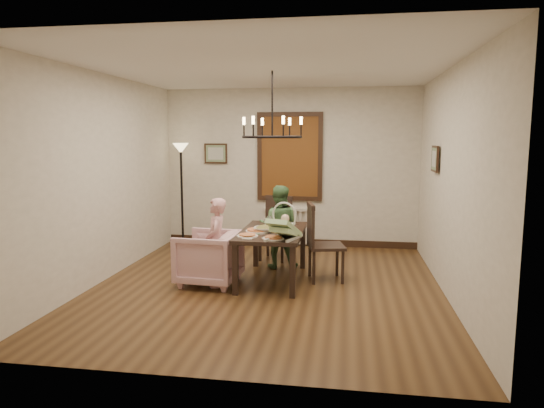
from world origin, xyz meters
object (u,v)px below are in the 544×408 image
(chair_right, at_px, (326,242))
(baby_bouncer, at_px, (284,227))
(chair_far, at_px, (275,228))
(elderly_woman, at_px, (216,250))
(floor_lamp, at_px, (182,196))
(seated_man, at_px, (279,234))
(dining_table, at_px, (272,237))
(armchair, at_px, (209,258))
(drinking_glass, at_px, (267,225))

(chair_right, bearing_deg, baby_bouncer, 130.45)
(chair_far, relative_size, elderly_woman, 1.05)
(floor_lamp, bearing_deg, chair_right, -33.28)
(chair_right, relative_size, seated_man, 1.04)
(seated_man, bearing_deg, chair_far, -76.79)
(dining_table, xyz_separation_m, armchair, (-0.81, -0.28, -0.26))
(seated_man, distance_m, baby_bouncer, 1.27)
(baby_bouncer, bearing_deg, floor_lamp, 150.97)
(chair_right, height_order, elderly_woman, chair_right)
(seated_man, relative_size, drinking_glass, 6.65)
(armchair, relative_size, floor_lamp, 0.44)
(dining_table, xyz_separation_m, seated_man, (-0.01, 0.68, -0.10))
(seated_man, height_order, floor_lamp, floor_lamp)
(baby_bouncer, distance_m, drinking_glass, 0.61)
(seated_man, relative_size, baby_bouncer, 2.13)
(elderly_woman, xyz_separation_m, drinking_glass, (0.62, 0.35, 0.29))
(chair_right, bearing_deg, armchair, 92.72)
(dining_table, distance_m, elderly_woman, 0.78)
(dining_table, distance_m, floor_lamp, 2.70)
(chair_far, bearing_deg, armchair, -105.52)
(seated_man, bearing_deg, dining_table, 88.40)
(chair_far, height_order, baby_bouncer, chair_far)
(chair_far, distance_m, chair_right, 1.33)
(chair_right, height_order, floor_lamp, floor_lamp)
(armchair, height_order, seated_man, seated_man)
(chair_right, bearing_deg, floor_lamp, 44.42)
(chair_far, bearing_deg, floor_lamp, 167.72)
(chair_far, xyz_separation_m, armchair, (-0.68, -1.42, -0.15))
(dining_table, relative_size, chair_far, 1.46)
(chair_right, height_order, armchair, chair_right)
(elderly_woman, bearing_deg, drinking_glass, 109.88)
(elderly_woman, height_order, seated_man, seated_man)
(dining_table, relative_size, drinking_glass, 9.58)
(floor_lamp, bearing_deg, elderly_woman, -60.85)
(baby_bouncer, xyz_separation_m, floor_lamp, (-2.16, 2.39, 0.05))
(dining_table, height_order, elderly_woman, elderly_woman)
(drinking_glass, xyz_separation_m, floor_lamp, (-1.86, 1.87, 0.13))
(chair_far, bearing_deg, elderly_woman, -100.38)
(chair_far, distance_m, elderly_woman, 1.59)
(chair_far, height_order, chair_right, chair_right)
(baby_bouncer, bearing_deg, chair_right, 71.73)
(elderly_woman, height_order, baby_bouncer, baby_bouncer)
(armchair, relative_size, drinking_glass, 5.06)
(armchair, distance_m, elderly_woman, 0.19)
(dining_table, height_order, drinking_glass, drinking_glass)
(chair_far, relative_size, seated_man, 0.99)
(chair_far, xyz_separation_m, seated_man, (0.13, -0.46, 0.01))
(drinking_glass, bearing_deg, elderly_woman, -150.46)
(seated_man, xyz_separation_m, baby_bouncer, (0.24, -1.20, 0.34))
(chair_right, distance_m, elderly_woman, 1.49)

